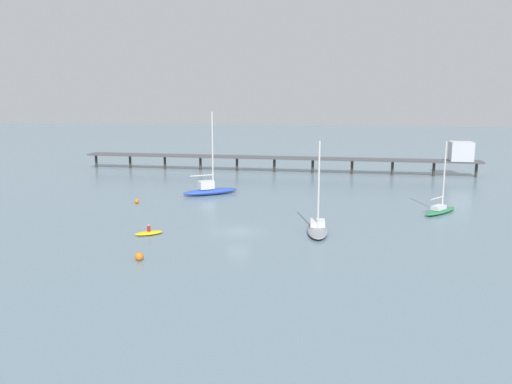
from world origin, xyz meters
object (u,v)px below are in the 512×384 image
object	(u,v)px
sailboat_blue	(210,189)
mooring_buoy_outer	(139,256)
mooring_buoy_far	(137,201)
sailboat_green	(440,209)
dinghy_yellow	(149,233)
sailboat_gray	(318,227)
pier	(339,156)

from	to	relation	value
sailboat_blue	mooring_buoy_outer	world-z (taller)	sailboat_blue
mooring_buoy_outer	mooring_buoy_far	world-z (taller)	mooring_buoy_outer
sailboat_green	mooring_buoy_outer	bearing A→B (deg)	-143.74
sailboat_green	dinghy_yellow	distance (m)	36.43
sailboat_blue	mooring_buoy_outer	bearing A→B (deg)	-89.59
sailboat_gray	dinghy_yellow	world-z (taller)	sailboat_gray
sailboat_blue	mooring_buoy_outer	distance (m)	31.83
sailboat_gray	mooring_buoy_outer	xyz separation A→B (m)	(-16.06, -11.90, -0.18)
sailboat_green	dinghy_yellow	world-z (taller)	sailboat_green
pier	sailboat_green	bearing A→B (deg)	-70.26
sailboat_blue	mooring_buoy_far	world-z (taller)	sailboat_blue
dinghy_yellow	mooring_buoy_far	world-z (taller)	dinghy_yellow
pier	dinghy_yellow	distance (m)	51.77
sailboat_green	mooring_buoy_outer	distance (m)	39.03
sailboat_blue	sailboat_gray	distance (m)	25.73
pier	dinghy_yellow	world-z (taller)	pier
sailboat_blue	sailboat_green	world-z (taller)	sailboat_blue
pier	sailboat_blue	bearing A→B (deg)	-130.14
dinghy_yellow	sailboat_green	bearing A→B (deg)	23.17
pier	dinghy_yellow	bearing A→B (deg)	-114.99
sailboat_gray	mooring_buoy_far	bearing A→B (deg)	153.62
sailboat_gray	mooring_buoy_outer	distance (m)	19.99
sailboat_gray	sailboat_blue	bearing A→B (deg)	129.27
pier	mooring_buoy_outer	world-z (taller)	pier
sailboat_green	sailboat_blue	bearing A→B (deg)	164.58
sailboat_green	mooring_buoy_far	bearing A→B (deg)	178.28
dinghy_yellow	mooring_buoy_outer	bearing A→B (deg)	-77.03
mooring_buoy_outer	sailboat_blue	bearing A→B (deg)	90.41
pier	sailboat_green	world-z (taller)	sailboat_green
pier	mooring_buoy_outer	distance (m)	59.08
sailboat_blue	pier	bearing A→B (deg)	49.86
sailboat_blue	mooring_buoy_far	distance (m)	11.51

